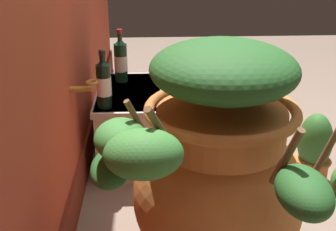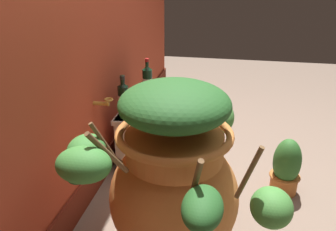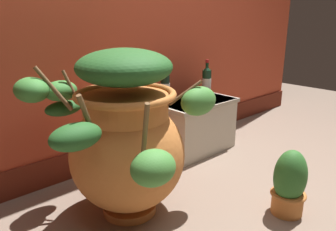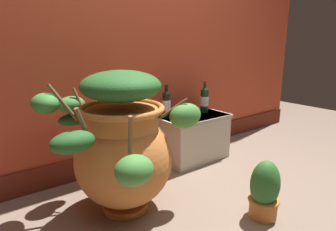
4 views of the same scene
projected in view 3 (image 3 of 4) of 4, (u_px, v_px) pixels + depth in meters
ground_plane at (258, 215)px, 1.80m from camera, size 7.00×7.00×0.00m
terracotta_urn at (126, 137)px, 1.71m from camera, size 0.94×0.92×0.90m
stone_ledge at (196, 124)px, 2.62m from camera, size 0.64×0.36×0.41m
wine_bottle_left at (165, 87)px, 2.45m from camera, size 0.07×0.07×0.29m
wine_bottle_middle at (207, 81)px, 2.67m from camera, size 0.07×0.07×0.30m
potted_shrub at (289, 184)px, 1.78m from camera, size 0.19×0.19×0.37m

